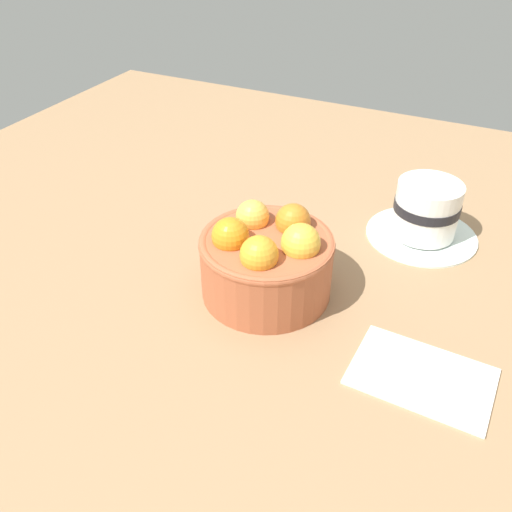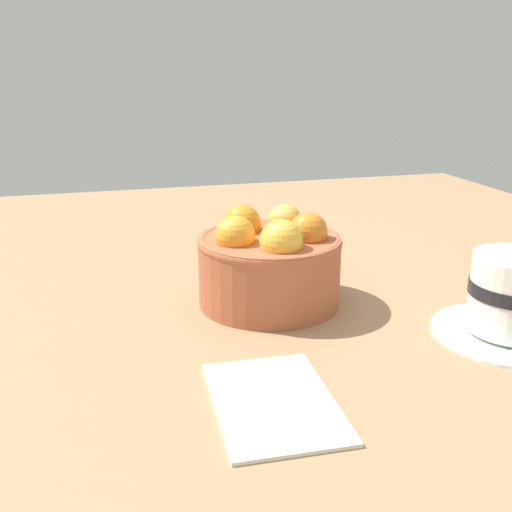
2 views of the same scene
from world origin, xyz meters
TOP-DOWN VIEW (x-y plane):
  - ground_plane at (0.00, 0.00)cm, footprint 120.77×115.55cm
  - terracotta_bowl at (-0.03, 0.02)cm, footprint 14.03×14.03cm
  - coffee_cup at (-12.86, -18.22)cm, footprint 13.54×13.54cm
  - folded_napkin at (-17.89, 5.07)cm, footprint 12.79×8.87cm

SIDE VIEW (x-z plane):
  - ground_plane at x=0.00cm, z-range -4.18..0.00cm
  - folded_napkin at x=-17.89cm, z-range 0.00..0.60cm
  - coffee_cup at x=-12.86cm, z-range -0.33..6.98cm
  - terracotta_bowl at x=-0.03cm, z-range -0.36..9.08cm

